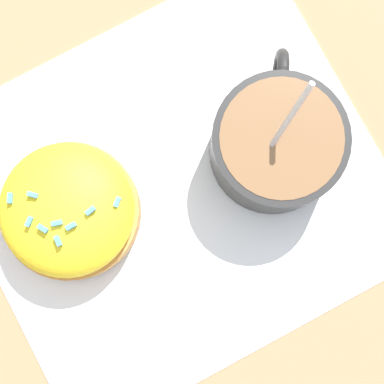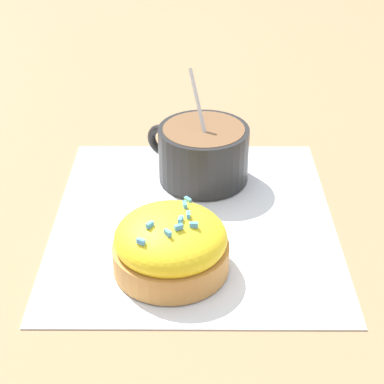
# 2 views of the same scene
# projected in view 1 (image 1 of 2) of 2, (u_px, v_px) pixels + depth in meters

# --- Properties ---
(ground_plane) EXTENTS (3.00, 3.00, 0.00)m
(ground_plane) POSITION_uv_depth(u_px,v_px,m) (176.00, 189.00, 0.49)
(ground_plane) COLOR #93704C
(paper_napkin) EXTENTS (0.34, 0.31, 0.00)m
(paper_napkin) POSITION_uv_depth(u_px,v_px,m) (176.00, 188.00, 0.49)
(paper_napkin) COLOR white
(paper_napkin) RESTS_ON ground_plane
(coffee_cup) EXTENTS (0.10, 0.11, 0.12)m
(coffee_cup) POSITION_uv_depth(u_px,v_px,m) (277.00, 143.00, 0.46)
(coffee_cup) COLOR black
(coffee_cup) RESTS_ON paper_napkin
(frosted_pastry) EXTENTS (0.10, 0.10, 0.06)m
(frosted_pastry) POSITION_uv_depth(u_px,v_px,m) (69.00, 210.00, 0.46)
(frosted_pastry) COLOR #C18442
(frosted_pastry) RESTS_ON paper_napkin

